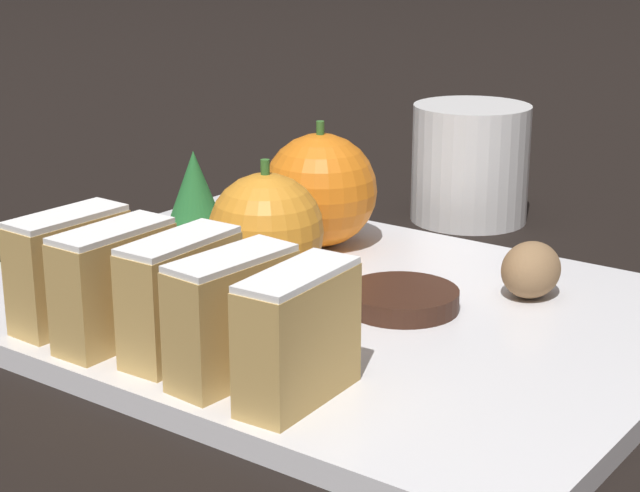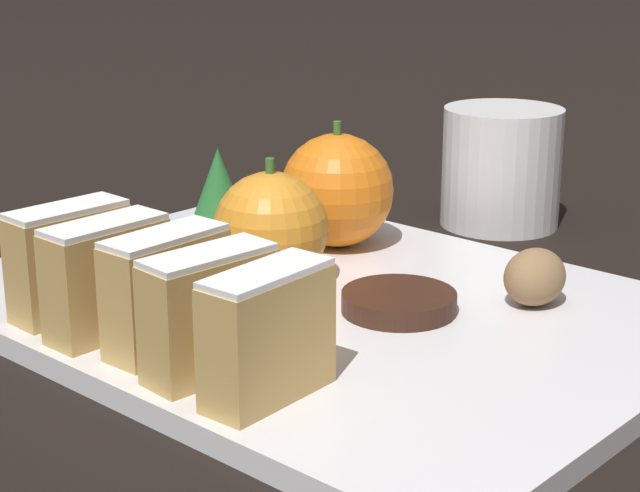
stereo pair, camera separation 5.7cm
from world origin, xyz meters
name	(u,v)px [view 1 (the left image)]	position (x,y,z in m)	size (l,w,h in m)	color
ground_plane	(320,319)	(0.00, 0.00, 0.00)	(6.00, 6.00, 0.00)	black
serving_platter	(320,309)	(0.00, 0.00, 0.01)	(0.29, 0.39, 0.01)	white
stollen_slice_front	(298,336)	(-0.11, -0.07, 0.04)	(0.06, 0.03, 0.06)	tan
stollen_slice_second	(232,317)	(-0.11, -0.03, 0.04)	(0.06, 0.03, 0.06)	tan
stollen_slice_third	(181,297)	(-0.10, 0.01, 0.04)	(0.06, 0.03, 0.06)	tan
stollen_slice_fourth	(115,285)	(-0.11, 0.04, 0.04)	(0.06, 0.03, 0.06)	tan
stollen_slice_fifth	(70,269)	(-0.10, 0.08, 0.04)	(0.06, 0.03, 0.06)	tan
orange_near	(271,229)	(0.00, 0.04, 0.04)	(0.06, 0.06, 0.07)	orange
orange_far	(320,190)	(0.08, 0.06, 0.05)	(0.07, 0.07, 0.08)	orange
walnut	(531,270)	(0.07, -0.09, 0.03)	(0.04, 0.03, 0.03)	#8E6B47
chocolate_cookie	(402,299)	(0.01, -0.04, 0.02)	(0.06, 0.06, 0.01)	#381E14
evergreen_sprig	(194,189)	(0.07, 0.15, 0.04)	(0.04, 0.04, 0.05)	#23662D
coffee_mug	(471,163)	(0.23, 0.03, 0.04)	(0.11, 0.08, 0.08)	white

